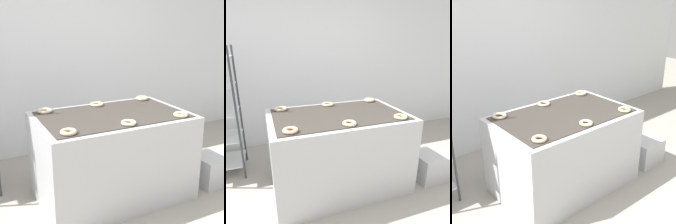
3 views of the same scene
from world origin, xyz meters
The scene contains 10 objects.
ground_plane centered at (0.00, 0.00, 0.00)m, with size 14.00×14.00×0.00m, color #9E998E.
wall_back centered at (0.00, 2.12, 1.40)m, with size 8.00×0.05×2.80m.
fryer_machine centered at (0.00, 0.72, 0.43)m, with size 1.47×0.95×0.87m.
glaze_bin centered at (1.10, 0.45, 0.16)m, with size 0.40×0.35×0.32m.
donut_near_left centered at (-0.56, 0.39, 0.88)m, with size 0.13×0.13×0.03m, color beige.
donut_near_center centered at (-0.01, 0.38, 0.88)m, with size 0.13×0.13×0.03m, color beige.
donut_near_right centered at (0.55, 0.37, 0.88)m, with size 0.13×0.13×0.03m, color beige.
donut_far_left centered at (-0.57, 1.07, 0.88)m, with size 0.15×0.15×0.03m, color beige.
donut_far_center centered at (-0.01, 1.07, 0.88)m, with size 0.14×0.14×0.03m, color beige.
donut_far_right centered at (0.56, 1.07, 0.88)m, with size 0.14×0.14×0.04m, color beige.
Camera 3 is at (-1.93, -1.60, 2.10)m, focal length 50.00 mm.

